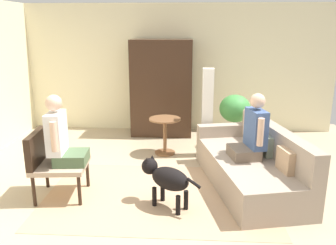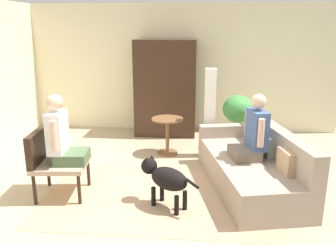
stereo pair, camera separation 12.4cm
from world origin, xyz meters
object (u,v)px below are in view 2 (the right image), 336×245
at_px(couch, 253,166).
at_px(column_lamp, 210,114).
at_px(armchair, 51,158).
at_px(potted_plant, 238,113).
at_px(round_end_table, 167,132).
at_px(person_on_couch, 253,133).
at_px(person_on_armchair, 62,136).
at_px(dog, 165,178).
at_px(armoire_cabinet, 166,88).

height_order(couch, column_lamp, column_lamp).
xyz_separation_m(armchair, potted_plant, (2.53, 2.08, 0.13)).
bearing_deg(couch, round_end_table, 137.89).
distance_m(armchair, potted_plant, 3.28).
height_order(person_on_couch, person_on_armchair, person_on_armchair).
xyz_separation_m(person_on_couch, person_on_armchair, (-2.41, -0.45, 0.03)).
distance_m(dog, column_lamp, 1.90).
relative_size(person_on_couch, column_lamp, 0.59).
bearing_deg(person_on_armchair, round_end_table, 54.24).
distance_m(couch, dog, 1.31).
height_order(armchair, armoire_cabinet, armoire_cabinet).
height_order(person_on_armchair, potted_plant, person_on_armchair).
height_order(round_end_table, potted_plant, potted_plant).
bearing_deg(column_lamp, armoire_cabinet, 125.72).
bearing_deg(couch, dog, -148.93).
relative_size(potted_plant, column_lamp, 0.65).
bearing_deg(dog, column_lamp, 72.87).
bearing_deg(round_end_table, potted_plant, 19.91).
distance_m(person_on_armchair, armoire_cabinet, 2.95).
relative_size(dog, column_lamp, 0.49).
relative_size(armchair, column_lamp, 0.58).
distance_m(person_on_couch, column_lamp, 1.27).
distance_m(armchair, armoire_cabinet, 3.05).
xyz_separation_m(person_on_armchair, column_lamp, (1.87, 1.59, -0.07)).
bearing_deg(person_on_armchair, armoire_cabinet, 69.62).
relative_size(armchair, potted_plant, 0.90).
bearing_deg(couch, potted_plant, 92.18).
distance_m(person_on_couch, dog, 1.32).
bearing_deg(armchair, potted_plant, 39.38).
distance_m(armchair, dog, 1.49).
bearing_deg(person_on_couch, round_end_table, 136.43).
bearing_deg(armoire_cabinet, person_on_armchair, -110.38).
relative_size(armchair, person_on_couch, 0.99).
bearing_deg(potted_plant, armoire_cabinet, 152.60).
bearing_deg(armchair, round_end_table, 51.11).
distance_m(potted_plant, column_lamp, 0.70).
bearing_deg(column_lamp, armchair, -141.53).
height_order(column_lamp, armoire_cabinet, armoire_cabinet).
bearing_deg(couch, armoire_cabinet, 121.72).
bearing_deg(potted_plant, couch, -87.82).
distance_m(couch, round_end_table, 1.71).
relative_size(person_on_couch, dog, 1.20).
bearing_deg(person_on_armchair, column_lamp, 40.42).
distance_m(couch, column_lamp, 1.33).
bearing_deg(dog, armoire_cabinet, 95.63).
distance_m(couch, person_on_couch, 0.48).
relative_size(armchair, armoire_cabinet, 0.46).
bearing_deg(person_on_couch, armoire_cabinet, 120.84).
bearing_deg(dog, person_on_armchair, 171.59).
bearing_deg(column_lamp, dog, -107.13).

